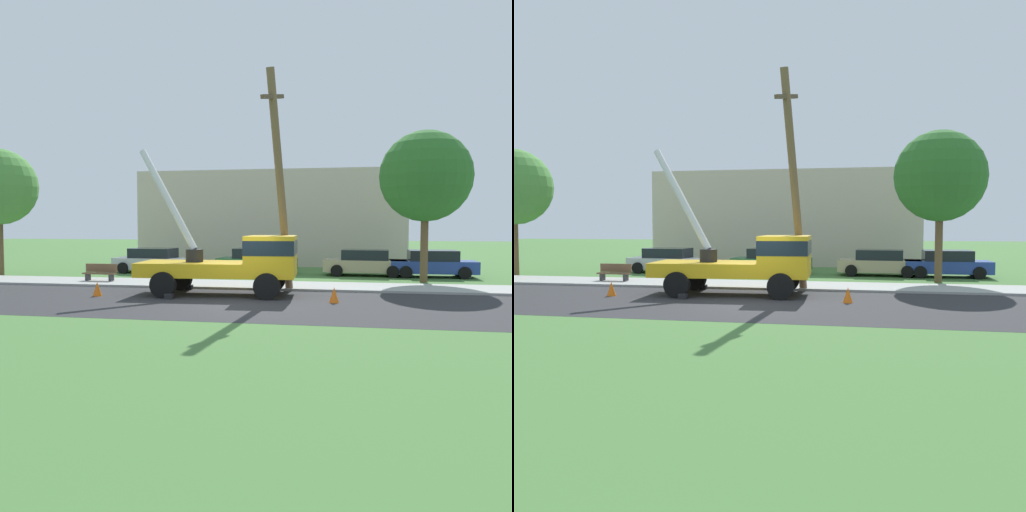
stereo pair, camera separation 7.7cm
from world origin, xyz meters
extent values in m
plane|color=#477538|center=(0.00, 12.00, 0.00)|extent=(120.00, 120.00, 0.00)
cube|color=#2B2B2D|center=(0.00, 0.00, 0.00)|extent=(80.00, 7.34, 0.01)
cube|color=#9E9E99|center=(0.00, 5.14, 0.05)|extent=(80.00, 2.95, 0.10)
cube|color=gold|center=(-2.24, 2.02, 1.02)|extent=(4.41, 2.60, 0.55)
cube|color=gold|center=(0.86, 2.17, 1.55)|extent=(2.01, 2.49, 1.60)
cube|color=#19232D|center=(0.86, 2.17, 1.90)|extent=(2.03, 2.51, 0.56)
cylinder|color=black|center=(-2.22, 2.02, 1.55)|extent=(0.70, 0.70, 0.50)
cylinder|color=silver|center=(-3.53, 2.61, 3.85)|extent=(2.94, 1.53, 4.26)
cube|color=black|center=(-2.77, 0.55, 0.10)|extent=(0.31, 0.31, 0.20)
cube|color=black|center=(-2.91, 3.44, 0.10)|extent=(0.31, 0.31, 0.20)
cylinder|color=black|center=(0.87, 0.97, 0.50)|extent=(1.00, 0.30, 1.00)
cylinder|color=black|center=(0.76, 3.37, 0.50)|extent=(1.00, 0.30, 1.00)
cylinder|color=black|center=(-3.09, 0.78, 0.50)|extent=(1.00, 0.30, 1.00)
cylinder|color=black|center=(-3.21, 3.18, 0.50)|extent=(1.00, 0.30, 1.00)
cylinder|color=brown|center=(1.09, 3.03, 4.40)|extent=(0.97, 2.20, 8.87)
cube|color=brown|center=(0.87, 2.35, 7.74)|extent=(0.69, 1.76, 0.53)
cone|color=orange|center=(3.35, 0.69, 0.28)|extent=(0.36, 0.36, 0.56)
cone|color=orange|center=(-5.80, 0.82, 0.28)|extent=(0.36, 0.36, 0.56)
cone|color=orange|center=(0.36, 2.97, 0.28)|extent=(0.36, 0.36, 0.56)
cube|color=#B7B7BF|center=(-7.29, 10.52, 0.55)|extent=(4.50, 2.06, 0.65)
cube|color=black|center=(-7.29, 10.52, 1.15)|extent=(2.56, 1.80, 0.55)
cylinder|color=black|center=(-5.90, 9.54, 0.32)|extent=(0.64, 0.22, 0.64)
cylinder|color=black|center=(-5.79, 11.33, 0.32)|extent=(0.64, 0.22, 0.64)
cylinder|color=black|center=(-8.79, 9.71, 0.32)|extent=(0.64, 0.22, 0.64)
cylinder|color=black|center=(-8.69, 11.51, 0.32)|extent=(0.64, 0.22, 0.64)
cube|color=#1E6638|center=(-1.34, 11.21, 0.55)|extent=(4.54, 2.16, 0.65)
cube|color=black|center=(-1.34, 11.21, 1.15)|extent=(2.59, 1.86, 0.55)
cylinder|color=black|center=(0.03, 10.19, 0.32)|extent=(0.64, 0.22, 0.64)
cylinder|color=black|center=(0.18, 11.98, 0.32)|extent=(0.64, 0.22, 0.64)
cylinder|color=black|center=(-2.86, 10.43, 0.32)|extent=(0.64, 0.22, 0.64)
cylinder|color=black|center=(-2.71, 12.23, 0.32)|extent=(0.64, 0.22, 0.64)
cube|color=tan|center=(4.69, 10.95, 0.55)|extent=(4.49, 2.04, 0.65)
cube|color=black|center=(4.69, 10.95, 1.15)|extent=(2.55, 1.79, 0.55)
cylinder|color=black|center=(6.08, 9.97, 0.32)|extent=(0.64, 0.22, 0.64)
cylinder|color=black|center=(6.19, 11.77, 0.32)|extent=(0.64, 0.22, 0.64)
cylinder|color=black|center=(3.18, 10.14, 0.32)|extent=(0.64, 0.22, 0.64)
cylinder|color=black|center=(3.29, 11.93, 0.32)|extent=(0.64, 0.22, 0.64)
cube|color=#263F99|center=(8.19, 10.81, 0.55)|extent=(4.41, 1.83, 0.65)
cube|color=black|center=(8.19, 10.81, 1.15)|extent=(2.47, 1.67, 0.55)
cylinder|color=black|center=(9.64, 9.92, 0.32)|extent=(0.64, 0.22, 0.64)
cylinder|color=black|center=(9.63, 11.72, 0.32)|extent=(0.64, 0.22, 0.64)
cylinder|color=black|center=(6.74, 9.91, 0.32)|extent=(0.64, 0.22, 0.64)
cylinder|color=black|center=(6.73, 11.71, 0.32)|extent=(0.64, 0.22, 0.64)
cube|color=brown|center=(-7.90, 5.14, 0.45)|extent=(1.60, 0.44, 0.06)
cube|color=brown|center=(-7.90, 5.34, 0.70)|extent=(1.60, 0.06, 0.40)
cube|color=#333338|center=(-8.50, 5.14, 0.23)|extent=(0.10, 0.40, 0.45)
cube|color=#333338|center=(-7.30, 5.14, 0.23)|extent=(0.10, 0.40, 0.45)
cylinder|color=brown|center=(-14.93, 7.52, 2.25)|extent=(0.36, 0.36, 4.50)
cylinder|color=brown|center=(7.39, 8.16, 2.38)|extent=(0.36, 0.36, 4.75)
sphere|color=#2D6B28|center=(7.39, 8.16, 5.09)|extent=(4.35, 4.35, 4.35)
cube|color=beige|center=(-1.52, 18.91, 3.20)|extent=(18.00, 6.00, 6.40)
camera|label=1|loc=(3.92, -18.01, 2.81)|focal=36.70mm
camera|label=2|loc=(3.99, -17.99, 2.81)|focal=36.70mm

